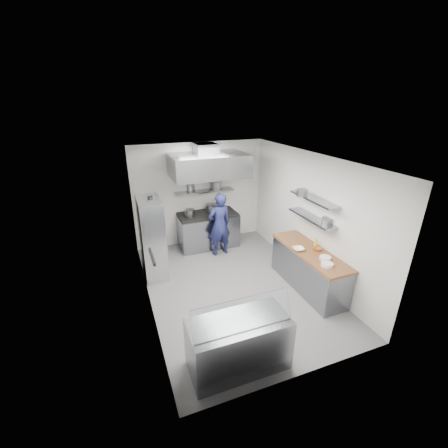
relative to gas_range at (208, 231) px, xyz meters
name	(u,v)px	position (x,y,z in m)	size (l,w,h in m)	color
floor	(234,286)	(-0.10, -2.10, -0.45)	(5.00, 5.00, 0.00)	slate
ceiling	(236,159)	(-0.10, -2.10, 2.35)	(5.00, 5.00, 0.00)	silver
wall_back	(199,194)	(-0.10, 0.40, 0.95)	(3.60, 0.02, 2.80)	white
wall_front	(308,299)	(-0.10, -4.60, 0.95)	(3.60, 0.02, 2.80)	white
wall_left	(144,242)	(-1.90, -2.10, 0.95)	(5.00, 0.02, 2.80)	white
wall_right	(309,216)	(1.70, -2.10, 0.95)	(5.00, 0.02, 2.80)	white
gas_range	(208,231)	(0.00, 0.00, 0.00)	(1.60, 0.80, 0.90)	gray
cooktop	(208,214)	(0.00, 0.00, 0.48)	(1.57, 0.78, 0.06)	black
stock_pot_left	(190,213)	(-0.51, -0.05, 0.61)	(0.25, 0.25, 0.20)	slate
stock_pot_mid	(213,208)	(0.14, 0.01, 0.63)	(0.37, 0.37, 0.24)	slate
over_range_shelf	(205,191)	(0.00, 0.24, 1.07)	(1.60, 0.30, 0.04)	gray
shelf_pot_a	(190,186)	(-0.34, 0.48, 1.18)	(0.28, 0.28, 0.18)	slate
shelf_pot_b	(216,185)	(0.33, 0.25, 1.20)	(0.29, 0.29, 0.22)	slate
extractor_hood	(209,165)	(0.00, -0.18, 1.85)	(1.90, 1.15, 0.55)	gray
hood_duct	(206,148)	(0.00, 0.05, 2.23)	(0.55, 0.55, 0.24)	slate
red_firebox	(154,199)	(-1.35, 0.34, 0.97)	(0.22, 0.10, 0.26)	#AD230D
chef	(220,225)	(0.13, -0.57, 0.39)	(0.61, 0.40, 1.67)	navy
wire_rack	(152,238)	(-1.63, -0.98, 0.48)	(0.50, 0.90, 1.85)	silver
rack_bin_a	(154,247)	(-1.63, -1.17, 0.35)	(0.17, 0.22, 0.20)	white
rack_bin_b	(150,221)	(-1.63, -0.84, 0.85)	(0.13, 0.17, 0.15)	yellow
rack_jar	(150,200)	(-1.58, -0.92, 1.35)	(0.12, 0.12, 0.18)	black
knife_strip	(152,257)	(-1.88, -3.00, 1.10)	(0.04, 0.55, 0.05)	black
prep_counter_base	(308,270)	(1.38, -2.70, -0.03)	(0.62, 2.00, 0.84)	gray
prep_counter_top	(310,252)	(1.38, -2.70, 0.42)	(0.65, 2.04, 0.06)	brown
plate_stack_a	(327,265)	(1.28, -3.34, 0.48)	(0.23, 0.23, 0.06)	white
plate_stack_b	(325,258)	(1.41, -3.12, 0.48)	(0.22, 0.22, 0.06)	white
copper_pan	(317,249)	(1.51, -2.74, 0.48)	(0.18, 0.18, 0.06)	#C56D37
squeeze_bottle	(316,242)	(1.59, -2.58, 0.54)	(0.06, 0.06, 0.18)	yellow
mixing_bowl	(298,249)	(1.14, -2.60, 0.48)	(0.23, 0.23, 0.06)	white
wall_shelf_lower	(312,218)	(1.54, -2.40, 1.05)	(0.30, 1.30, 0.04)	gray
wall_shelf_upper	(314,199)	(1.54, -2.40, 1.47)	(0.30, 1.30, 0.04)	gray
shelf_pot_c	(328,220)	(1.66, -2.77, 1.12)	(0.24, 0.24, 0.10)	slate
shelf_pot_d	(302,193)	(1.39, -2.19, 1.56)	(0.24, 0.24, 0.14)	slate
display_case	(239,344)	(-0.86, -4.10, -0.03)	(1.50, 0.70, 0.85)	gray
display_glass	(243,314)	(-0.86, -4.22, 0.62)	(1.47, 0.02, 0.45)	silver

